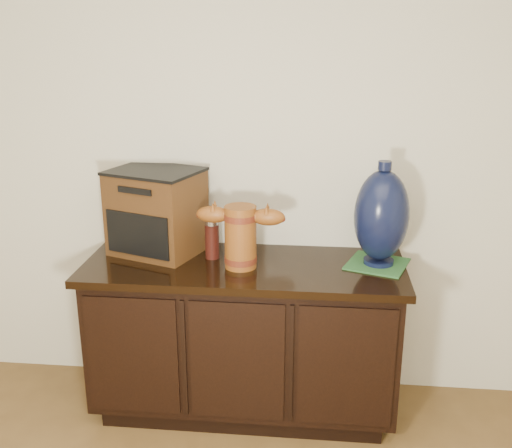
# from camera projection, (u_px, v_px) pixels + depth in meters

# --- Properties ---
(sideboard) EXTENTS (1.46, 0.56, 0.75)m
(sideboard) POSITION_uv_depth(u_px,v_px,m) (244.00, 336.00, 2.83)
(sideboard) COLOR black
(sideboard) RESTS_ON ground
(terracotta_vessel) EXTENTS (0.40, 0.15, 0.28)m
(terracotta_vessel) POSITION_uv_depth(u_px,v_px,m) (240.00, 233.00, 2.64)
(terracotta_vessel) COLOR brown
(terracotta_vessel) RESTS_ON sideboard
(tv_radio) EXTENTS (0.48, 0.44, 0.40)m
(tv_radio) POSITION_uv_depth(u_px,v_px,m) (157.00, 212.00, 2.82)
(tv_radio) COLOR #422710
(tv_radio) RESTS_ON sideboard
(green_mat) EXTENTS (0.32, 0.32, 0.01)m
(green_mat) POSITION_uv_depth(u_px,v_px,m) (377.00, 264.00, 2.71)
(green_mat) COLOR #295C2C
(green_mat) RESTS_ON sideboard
(lamp_base) EXTENTS (0.31, 0.31, 0.47)m
(lamp_base) POSITION_uv_depth(u_px,v_px,m) (381.00, 216.00, 2.64)
(lamp_base) COLOR black
(lamp_base) RESTS_ON green_mat
(spray_can) EXTENTS (0.07, 0.07, 0.19)m
(spray_can) POSITION_uv_depth(u_px,v_px,m) (212.00, 239.00, 2.77)
(spray_can) COLOR #51160D
(spray_can) RESTS_ON sideboard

